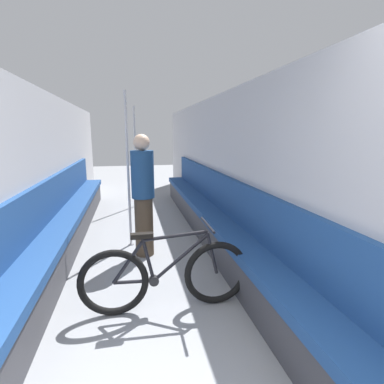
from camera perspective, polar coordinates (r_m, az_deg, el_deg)
name	(u,v)px	position (r m, az deg, el deg)	size (l,w,h in m)	color
wall_left	(40,173)	(4.49, -26.96, 3.24)	(0.10, 10.89, 2.23)	#B2B2B7
wall_right	(227,168)	(4.56, 6.70, 4.49)	(0.10, 10.89, 2.23)	#B2B2B7
bench_seat_row_left	(63,227)	(4.60, -23.37, -6.15)	(0.40, 6.74, 1.03)	#3D3D42
bench_seat_row_right	(212,218)	(4.66, 3.82, -5.01)	(0.40, 6.74, 1.03)	#3D3D42
bicycle	(167,276)	(2.91, -4.87, -15.64)	(1.60, 0.46, 0.82)	black
grab_pole_near	(128,173)	(4.38, -12.05, 3.54)	(0.08, 0.08, 2.21)	gray
grab_pole_far	(136,159)	(6.82, -10.71, 6.27)	(0.08, 0.08, 2.21)	gray
passenger_standing	(143,195)	(4.02, -9.28, -0.48)	(0.30, 0.30, 1.63)	#473828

